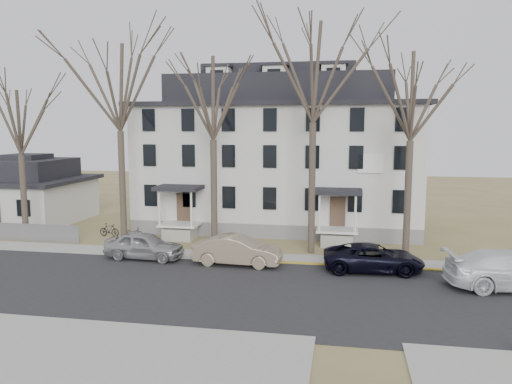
% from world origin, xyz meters
% --- Properties ---
extents(ground, '(120.00, 120.00, 0.00)m').
position_xyz_m(ground, '(0.00, 0.00, 0.00)').
color(ground, olive).
rests_on(ground, ground).
extents(main_road, '(120.00, 10.00, 0.04)m').
position_xyz_m(main_road, '(0.00, 2.00, 0.00)').
color(main_road, '#27272A').
rests_on(main_road, ground).
extents(far_sidewalk, '(120.00, 2.00, 0.08)m').
position_xyz_m(far_sidewalk, '(0.00, 8.00, 0.00)').
color(far_sidewalk, '#A09F97').
rests_on(far_sidewalk, ground).
extents(near_sidewalk_left, '(20.00, 5.00, 0.08)m').
position_xyz_m(near_sidewalk_left, '(-8.00, -5.00, 0.00)').
color(near_sidewalk_left, '#A09F97').
rests_on(near_sidewalk_left, ground).
extents(yellow_curb, '(14.00, 0.25, 0.06)m').
position_xyz_m(yellow_curb, '(5.00, 7.10, 0.00)').
color(yellow_curb, gold).
rests_on(yellow_curb, ground).
extents(boarding_house, '(20.80, 12.36, 12.05)m').
position_xyz_m(boarding_house, '(-2.00, 17.95, 5.38)').
color(boarding_house, slate).
rests_on(boarding_house, ground).
extents(small_house, '(8.70, 8.70, 5.00)m').
position_xyz_m(small_house, '(-22.00, 16.00, 2.25)').
color(small_house, silver).
rests_on(small_house, ground).
extents(tree_far_left, '(8.40, 8.40, 13.72)m').
position_xyz_m(tree_far_left, '(-11.00, 9.80, 10.34)').
color(tree_far_left, '#473B31').
rests_on(tree_far_left, ground).
extents(tree_mid_left, '(7.80, 7.80, 12.74)m').
position_xyz_m(tree_mid_left, '(-5.00, 9.80, 9.60)').
color(tree_mid_left, '#473B31').
rests_on(tree_mid_left, ground).
extents(tree_center, '(9.00, 9.00, 14.70)m').
position_xyz_m(tree_center, '(1.00, 9.80, 11.08)').
color(tree_center, '#473B31').
rests_on(tree_center, ground).
extents(tree_mid_right, '(7.80, 7.80, 12.74)m').
position_xyz_m(tree_mid_right, '(6.50, 9.80, 9.60)').
color(tree_mid_right, '#473B31').
rests_on(tree_mid_right, ground).
extents(tree_bungalow, '(6.60, 6.60, 10.78)m').
position_xyz_m(tree_bungalow, '(-18.00, 9.80, 8.12)').
color(tree_bungalow, '#473B31').
rests_on(tree_bungalow, ground).
extents(car_silver, '(4.64, 2.11, 1.55)m').
position_xyz_m(car_silver, '(-8.31, 6.65, 0.77)').
color(car_silver, '#A9AAAC').
rests_on(car_silver, ground).
extents(car_tan, '(4.90, 1.90, 1.59)m').
position_xyz_m(car_tan, '(-2.81, 6.38, 0.80)').
color(car_tan, gray).
rests_on(car_tan, ground).
extents(car_navy, '(5.29, 2.69, 1.43)m').
position_xyz_m(car_navy, '(4.47, 6.38, 0.72)').
color(car_navy, black).
rests_on(car_navy, ground).
extents(bicycle_left, '(1.64, 0.86, 0.82)m').
position_xyz_m(bicycle_left, '(-11.12, 11.29, 0.41)').
color(bicycle_left, black).
rests_on(bicycle_left, ground).
extents(bicycle_right, '(1.55, 0.62, 0.91)m').
position_xyz_m(bicycle_right, '(-12.98, 11.71, 0.45)').
color(bicycle_right, black).
rests_on(bicycle_right, ground).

